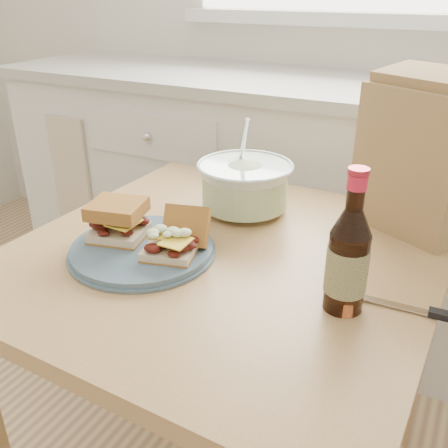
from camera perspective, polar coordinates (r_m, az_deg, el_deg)
The scene contains 9 objects.
cabinet_run at distance 1.96m, azimuth 9.27°, elevation 2.34°, with size 2.50×0.64×0.94m.
dining_table at distance 1.12m, azimuth 0.04°, elevation -7.87°, with size 0.90×0.90×0.73m.
plate at distance 1.07m, azimuth -9.33°, elevation -2.89°, with size 0.30×0.30×0.02m, color #486175.
sandwich_left at distance 1.09m, azimuth -12.02°, elevation 0.48°, with size 0.13×0.12×0.08m.
sandwich_right at distance 1.02m, azimuth -5.59°, elevation -1.63°, with size 0.12×0.16×0.09m.
coleslaw_bowl at distance 1.24m, azimuth 2.37°, elevation 4.16°, with size 0.24×0.24×0.24m.
beer_bottle at distance 0.87m, azimuth 13.96°, elevation -3.92°, with size 0.07×0.07×0.26m.
knife at distance 0.94m, azimuth 23.17°, elevation -9.46°, with size 0.19×0.02×0.01m.
paper_bag at distance 1.20m, azimuth 21.57°, elevation 6.82°, with size 0.25×0.16×0.32m, color #9F784D.
Camera 1 is at (0.55, -0.02, 1.24)m, focal length 40.00 mm.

